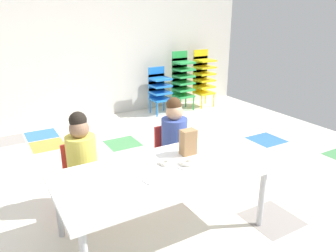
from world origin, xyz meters
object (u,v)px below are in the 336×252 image
Objects in this scene: kid_chair_blue_stack at (159,88)px; kid_chair_green_stack at (182,78)px; kid_chair_yellow_stack at (203,75)px; craft_table at (163,175)px; seated_child_near_camera at (81,153)px; seated_child_middle_seat at (174,133)px; donut_powdered_loose at (165,162)px; paper_bag_brown at (188,142)px; paper_plate_center_table at (155,179)px; donut_powdered_on_plate at (186,162)px; paper_plate_near_edge at (186,165)px.

kid_chair_green_stack reaches higher than kid_chair_blue_stack.
kid_chair_blue_stack is 0.77× the size of kid_chair_yellow_stack.
kid_chair_yellow_stack is (0.46, 0.00, 0.00)m from kid_chair_green_stack.
seated_child_near_camera reaches higher than craft_table.
seated_child_middle_seat is 9.10× the size of donut_powdered_loose.
paper_bag_brown reaches higher than paper_plate_center_table.
seated_child_middle_seat reaches higher than donut_powdered_on_plate.
kid_chair_green_stack reaches higher than donut_powdered_on_plate.
seated_child_near_camera is 0.81m from paper_plate_center_table.
paper_bag_brown is 0.24m from paper_plate_near_edge.
craft_table is at bearing 39.56° from paper_plate_center_table.
donut_powdered_loose is (0.07, 0.08, 0.06)m from craft_table.
paper_plate_near_edge is at bearing 0.00° from donut_powdered_on_plate.
seated_child_near_camera is 8.13× the size of donut_powdered_on_plate.
kid_chair_blue_stack is 7.09× the size of donut_powdered_on_plate.
kid_chair_blue_stack is at bearing 65.87° from paper_bag_brown.
seated_child_near_camera is 3.70m from kid_chair_yellow_stack.
seated_child_middle_seat is at bearing -115.48° from kid_chair_blue_stack.
kid_chair_blue_stack is at bearing -179.97° from kid_chair_yellow_stack.
seated_child_near_camera is at bearing -131.86° from kid_chair_blue_stack.
donut_powdered_on_plate is 1.12× the size of donut_powdered_loose.
seated_child_near_camera is at bearing -137.91° from kid_chair_green_stack.
craft_table is 14.48× the size of donut_powdered_on_plate.
paper_bag_brown is at bearing 53.14° from paper_plate_near_edge.
craft_table is at bearing -128.44° from donut_powdered_loose.
paper_plate_center_table is (-0.46, -0.25, -0.11)m from paper_bag_brown.
kid_chair_yellow_stack reaches higher than craft_table.
seated_child_middle_seat is 0.72m from paper_plate_near_edge.
seated_child_near_camera is 0.93m from paper_plate_near_edge.
donut_powdered_on_plate is at bearing 0.00° from paper_plate_near_edge.
seated_child_middle_seat reaches higher than kid_chair_blue_stack.
paper_plate_near_edge is (-2.28, -2.90, -0.02)m from kid_chair_yellow_stack.
donut_powdered_loose is (-0.14, 0.11, 0.01)m from paper_plate_near_edge.
donut_powdered_loose is at bearing -47.06° from seated_child_near_camera.
craft_table is 1.57× the size of kid_chair_yellow_stack.
paper_plate_center_table is (-0.33, -0.08, 0.00)m from paper_plate_near_edge.
paper_plate_near_edge is 0.18m from donut_powdered_loose.
paper_plate_near_edge is 0.02m from donut_powdered_on_plate.
seated_child_middle_seat is at bearing -131.73° from kid_chair_yellow_stack.
kid_chair_yellow_stack is at bearing 51.80° from donut_powdered_on_plate.
kid_chair_green_stack is at bearing 0.06° from kid_chair_blue_stack.
donut_powdered_loose is (-1.97, -2.80, -0.01)m from kid_chair_green_stack.
kid_chair_green_stack and kid_chair_yellow_stack have the same top height.
seated_child_middle_seat is 1.15× the size of kid_chair_blue_stack.
kid_chair_yellow_stack is at bearing 51.72° from paper_bag_brown.
kid_chair_green_stack reaches higher than paper_plate_center_table.
seated_child_middle_seat is 0.72m from donut_powdered_on_plate.
seated_child_near_camera reaches higher than kid_chair_blue_stack.
seated_child_near_camera is at bearing -142.67° from kid_chair_yellow_stack.
paper_plate_near_edge is (0.66, -0.66, 0.00)m from seated_child_near_camera.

